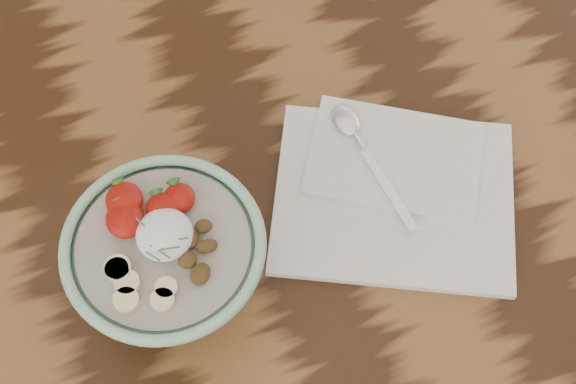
{
  "coord_description": "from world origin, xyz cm",
  "views": [
    {
      "loc": [
        -13.4,
        -32.4,
        151.38
      ],
      "look_at": [
        -0.3,
        -0.97,
        86.12
      ],
      "focal_mm": 50.0,
      "sensor_mm": 36.0,
      "label": 1
    }
  ],
  "objects": [
    {
      "name": "table",
      "position": [
        0.0,
        0.0,
        65.7
      ],
      "size": [
        160.0,
        90.0,
        75.0
      ],
      "color": "black",
      "rests_on": "ground"
    },
    {
      "name": "breakfast_bowl",
      "position": [
        -12.63,
        -1.13,
        81.41
      ],
      "size": [
        18.76,
        18.76,
        12.56
      ],
      "rotation": [
        0.0,
        0.0,
        0.39
      ],
      "color": "#90C198",
      "rests_on": "table"
    },
    {
      "name": "spoon",
      "position": [
        11.0,
        6.88,
        76.92
      ],
      "size": [
        3.13,
        17.04,
        0.89
      ],
      "rotation": [
        0.0,
        0.0,
        0.07
      ],
      "color": "silver",
      "rests_on": "napkin"
    },
    {
      "name": "napkin",
      "position": [
        12.43,
        0.09,
        75.65
      ],
      "size": [
        31.83,
        29.88,
        1.55
      ],
      "rotation": [
        0.0,
        0.0,
        -0.5
      ],
      "color": "white",
      "rests_on": "table"
    }
  ]
}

